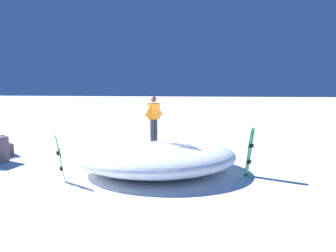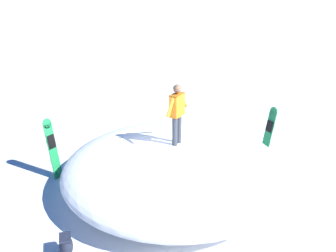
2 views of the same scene
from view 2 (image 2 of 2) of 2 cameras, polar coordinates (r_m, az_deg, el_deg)
ground at (r=10.20m, az=-1.27°, el=-9.50°), size 240.00×240.00×0.00m
snow_mound at (r=10.00m, az=1.04°, el=-6.34°), size 7.53×7.53×1.17m
snowboarder_standing at (r=9.61m, az=1.36°, el=2.28°), size 0.93×0.49×1.61m
snowboard_primary_upright at (r=12.02m, az=14.93°, el=-0.73°), size 0.40×0.40×1.58m
snowboard_secondary_upright at (r=10.84m, az=-16.99°, el=-3.14°), size 0.36×0.34×1.73m
backpack_far at (r=8.31m, az=-15.06°, el=-16.86°), size 0.58×0.40×0.48m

